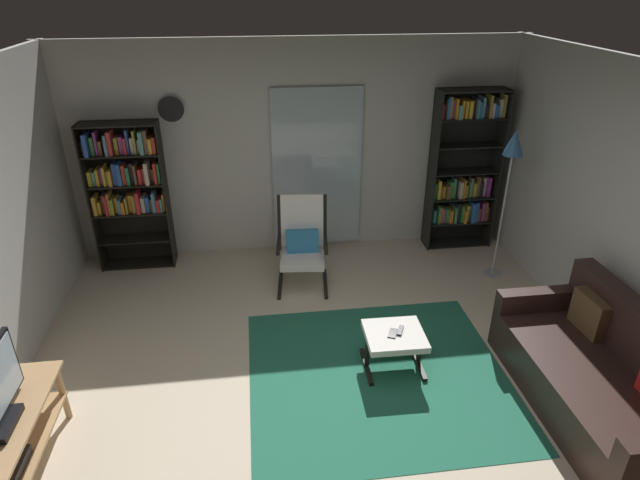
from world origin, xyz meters
TOP-DOWN VIEW (x-y plane):
  - ground_plane at (0.00, 0.00)m, footprint 7.02×7.02m
  - wall_back at (0.00, 2.90)m, footprint 5.60×0.06m
  - glass_door_panel at (0.25, 2.83)m, footprint 1.10×0.01m
  - area_rug at (0.47, 0.25)m, footprint 2.28×2.12m
  - tv_stand at (-2.28, -0.53)m, footprint 0.41×1.32m
  - bookshelf_near_tv at (-1.98, 2.65)m, footprint 0.86×0.30m
  - bookshelf_near_sofa at (2.08, 2.68)m, footprint 0.85×0.30m
  - leather_sofa at (2.16, -0.36)m, footprint 0.89×1.90m
  - lounge_armchair at (-0.03, 1.96)m, footprint 0.63×0.71m
  - ottoman at (0.63, 0.35)m, footprint 0.53×0.49m
  - tv_remote at (0.68, 0.37)m, footprint 0.10×0.15m
  - cell_phone at (0.60, 0.34)m, footprint 0.12×0.16m
  - floor_lamp_by_shelf at (2.23, 1.81)m, footprint 0.22×0.22m
  - wall_clock at (-1.41, 2.82)m, footprint 0.29×0.03m

SIDE VIEW (x-z plane):
  - ground_plane at x=0.00m, z-range 0.00..0.00m
  - area_rug at x=0.47m, z-range 0.00..0.01m
  - leather_sofa at x=2.16m, z-range -0.13..0.74m
  - ottoman at x=0.63m, z-range 0.12..0.50m
  - tv_stand at x=-2.28m, z-range 0.09..0.62m
  - cell_phone at x=0.60m, z-range 0.38..0.39m
  - tv_remote at x=0.68m, z-range 0.38..0.39m
  - lounge_armchair at x=-0.03m, z-range 0.02..1.05m
  - bookshelf_near_sofa at x=2.08m, z-range 0.01..2.03m
  - bookshelf_near_tv at x=-1.98m, z-range 0.16..1.92m
  - glass_door_panel at x=0.25m, z-range 0.05..2.05m
  - wall_back at x=0.00m, z-range 0.00..2.60m
  - floor_lamp_by_shelf at x=2.23m, z-range 0.59..2.34m
  - wall_clock at x=-1.41m, z-range 1.71..2.00m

